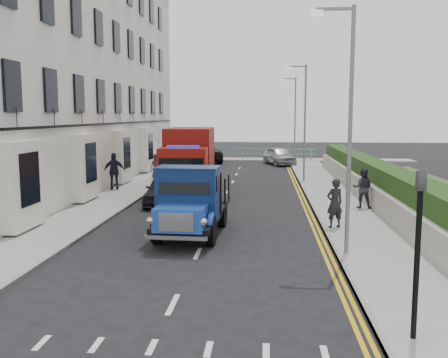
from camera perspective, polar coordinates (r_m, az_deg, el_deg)
ground at (r=16.77m, az=-2.10°, el=-6.66°), size 120.00×120.00×0.00m
pavement_west at (r=26.46m, az=-11.02°, el=-1.50°), size 2.40×38.00×0.12m
pavement_east at (r=25.69m, az=12.16°, el=-1.79°), size 2.60×38.00×0.12m
promenade at (r=45.38m, az=2.24°, el=2.25°), size 30.00×2.50×0.12m
sea_plane at (r=76.29m, az=3.25°, el=4.24°), size 120.00×120.00×0.00m
terrace_west at (r=31.47m, az=-17.01°, el=12.68°), size 6.31×30.20×14.25m
garden_east at (r=25.90m, az=16.40°, el=0.02°), size 1.45×28.00×1.75m
seafront_railing at (r=44.54m, az=2.19°, el=2.83°), size 13.00×0.08×1.11m
lamp_near at (r=14.34m, az=13.77°, el=6.91°), size 1.23×0.18×7.00m
lamp_mid at (r=30.24m, az=9.01°, el=7.12°), size 1.23×0.18×7.00m
lamp_far at (r=40.22m, az=7.95°, el=7.16°), size 1.23×0.18×7.00m
traffic_signal at (r=9.27m, az=21.34°, el=-5.46°), size 0.16×0.20×3.10m
bedford_lorry at (r=16.42m, az=-4.01°, el=-3.09°), size 2.19×5.08×2.36m
red_lorry at (r=25.27m, az=-4.00°, el=2.20°), size 2.50×6.58×3.39m
parked_car_front at (r=22.93m, az=-6.77°, el=-1.24°), size 1.71×3.93×1.32m
parked_car_mid at (r=28.71m, az=-4.43°, el=0.74°), size 1.82×4.78×1.56m
parked_car_rear at (r=33.53m, az=-4.74°, el=1.68°), size 2.47×5.46×1.55m
seafront_car_left at (r=43.39m, az=-2.42°, el=2.98°), size 4.13×6.16×1.57m
seafront_car_right at (r=41.27m, az=6.34°, el=2.65°), size 3.00×4.66×1.48m
pedestrian_east_near at (r=17.90m, az=12.54°, el=-2.71°), size 0.74×0.63×1.73m
pedestrian_east_far at (r=21.97m, az=15.56°, el=-0.99°), size 0.95×0.80×1.71m
pedestrian_west_near at (r=27.03m, az=-12.42°, el=0.87°), size 1.23×0.73×1.96m
pedestrian_west_far at (r=31.15m, az=-7.72°, el=1.45°), size 0.92×0.84×1.58m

